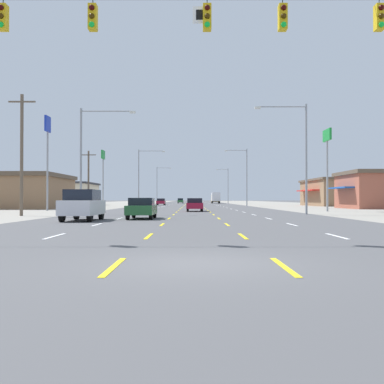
{
  "coord_description": "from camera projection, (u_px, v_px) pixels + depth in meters",
  "views": [
    {
      "loc": [
        -0.14,
        -9.75,
        1.4
      ],
      "look_at": [
        -0.14,
        53.96,
        2.35
      ],
      "focal_mm": 42.15,
      "sensor_mm": 36.0,
      "label": 1
    }
  ],
  "objects": [
    {
      "name": "ground_plane",
      "position": [
        193.0,
        207.0,
        75.72
      ],
      "size": [
        572.0,
        572.0,
        0.0
      ],
      "primitive_type": "plane",
      "color": "#4C4C4F"
    },
    {
      "name": "lot_apron_left",
      "position": [
        46.0,
        207.0,
        75.72
      ],
      "size": [
        28.0,
        440.0,
        0.01
      ],
      "primitive_type": "cube",
      "color": "gray",
      "rests_on": "ground"
    },
    {
      "name": "lot_apron_right",
      "position": [
        340.0,
        207.0,
        75.72
      ],
      "size": [
        28.0,
        440.0,
        0.01
      ],
      "primitive_type": "cube",
      "color": "gray",
      "rests_on": "ground"
    },
    {
      "name": "lane_markings",
      "position": [
        193.0,
        204.0,
        114.21
      ],
      "size": [
        10.64,
        227.6,
        0.01
      ],
      "color": "white",
      "rests_on": "ground"
    },
    {
      "name": "signal_span_wire",
      "position": [
        195.0,
        77.0,
        16.13
      ],
      "size": [
        27.06,
        0.52,
        9.69
      ],
      "color": "brown",
      "rests_on": "ground"
    },
    {
      "name": "suv_far_left_nearest",
      "position": [
        83.0,
        205.0,
        28.8
      ],
      "size": [
        1.98,
        4.9,
        1.98
      ],
      "color": "silver",
      "rests_on": "ground"
    },
    {
      "name": "sedan_inner_left_near",
      "position": [
        142.0,
        208.0,
        31.4
      ],
      "size": [
        1.8,
        4.5,
        1.46
      ],
      "color": "#235B2D",
      "rests_on": "ground"
    },
    {
      "name": "sedan_center_turn_mid",
      "position": [
        195.0,
        205.0,
        49.88
      ],
      "size": [
        1.8,
        4.5,
        1.46
      ],
      "color": "maroon",
      "rests_on": "ground"
    },
    {
      "name": "sedan_far_left_midfar",
      "position": [
        161.0,
        202.0,
        98.39
      ],
      "size": [
        1.8,
        4.5,
        1.46
      ],
      "color": "maroon",
      "rests_on": "ground"
    },
    {
      "name": "box_truck_far_right_far",
      "position": [
        216.0,
        197.0,
        134.19
      ],
      "size": [
        2.4,
        7.2,
        3.23
      ],
      "color": "#B28C33",
      "rests_on": "ground"
    },
    {
      "name": "hatchback_inner_left_farther",
      "position": [
        180.0,
        201.0,
        135.53
      ],
      "size": [
        1.72,
        3.9,
        1.54
      ],
      "color": "#235B2D",
      "rests_on": "ground"
    },
    {
      "name": "storefront_left_row_1",
      "position": [
        29.0,
        191.0,
        65.27
      ],
      "size": [
        10.26,
        15.38,
        4.96
      ],
      "color": "#8C6B4C",
      "rests_on": "ground"
    },
    {
      "name": "storefront_left_row_2",
      "position": [
        62.0,
        194.0,
        95.21
      ],
      "size": [
        13.36,
        14.34,
        4.81
      ],
      "color": "beige",
      "rests_on": "ground"
    },
    {
      "name": "storefront_right_row_1",
      "position": [
        378.0,
        190.0,
        64.53
      ],
      "size": [
        10.94,
        11.03,
        5.33
      ],
      "color": "#A35642",
      "rests_on": "ground"
    },
    {
      "name": "storefront_right_row_2",
      "position": [
        335.0,
        192.0,
        89.5
      ],
      "size": [
        11.53,
        18.31,
        5.32
      ],
      "color": "#8C6B4C",
      "rests_on": "ground"
    },
    {
      "name": "pole_sign_left_row_1",
      "position": [
        48.0,
        142.0,
        52.72
      ],
      "size": [
        0.24,
        1.71,
        11.09
      ],
      "color": "gray",
      "rests_on": "ground"
    },
    {
      "name": "pole_sign_left_row_2",
      "position": [
        103.0,
        163.0,
        80.81
      ],
      "size": [
        0.24,
        2.48,
        10.09
      ],
      "color": "gray",
      "rests_on": "ground"
    },
    {
      "name": "pole_sign_right_row_1",
      "position": [
        327.0,
        148.0,
        49.68
      ],
      "size": [
        0.24,
        2.55,
        9.07
      ],
      "color": "gray",
      "rests_on": "ground"
    },
    {
      "name": "streetlight_left_row_0",
      "position": [
        87.0,
        152.0,
        40.51
      ],
      "size": [
        5.01,
        0.26,
        9.56
      ],
      "color": "gray",
      "rests_on": "ground"
    },
    {
      "name": "streetlight_right_row_0",
      "position": [
        301.0,
        150.0,
        40.51
      ],
      "size": [
        4.73,
        0.26,
        9.95
      ],
      "color": "gray",
      "rests_on": "ground"
    },
    {
      "name": "streetlight_left_row_1",
      "position": [
        141.0,
        173.0,
        84.4
      ],
      "size": [
        5.03,
        0.26,
        10.63
      ],
      "color": "gray",
      "rests_on": "ground"
    },
    {
      "name": "streetlight_right_row_1",
      "position": [
        245.0,
        173.0,
        84.4
      ],
      "size": [
        4.25,
        0.26,
        10.76
      ],
      "color": "gray",
      "rests_on": "ground"
    },
    {
      "name": "streetlight_left_row_2",
      "position": [
        158.0,
        183.0,
        128.28
      ],
      "size": [
        4.2,
        0.26,
        10.46
      ],
      "color": "gray",
      "rests_on": "ground"
    },
    {
      "name": "streetlight_right_row_2",
      "position": [
        227.0,
        184.0,
        128.28
      ],
      "size": [
        3.5,
        0.26,
        10.05
      ],
      "color": "gray",
      "rests_on": "ground"
    },
    {
      "name": "utility_pole_left_row_0",
      "position": [
        22.0,
        153.0,
        36.69
      ],
      "size": [
        2.2,
        0.26,
        9.93
      ],
      "color": "brown",
      "rests_on": "ground"
    },
    {
      "name": "utility_pole_left_row_1",
      "position": [
        88.0,
        178.0,
        66.17
      ],
      "size": [
        2.2,
        0.26,
        8.45
      ],
      "color": "brown",
      "rests_on": "ground"
    }
  ]
}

